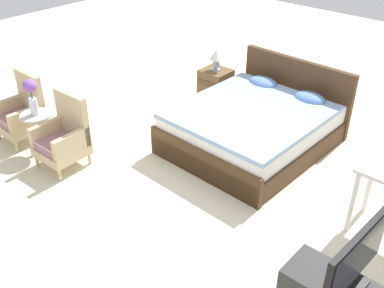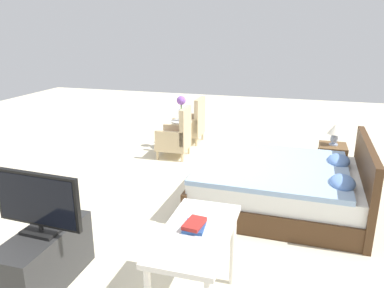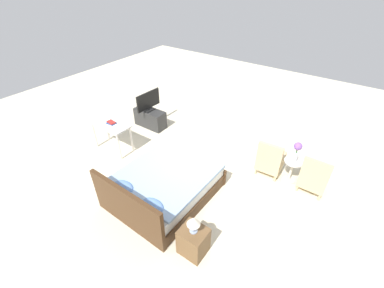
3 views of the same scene
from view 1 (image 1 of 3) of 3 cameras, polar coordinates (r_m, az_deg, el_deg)
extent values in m
plane|color=beige|center=(5.47, 0.06, -4.42)|extent=(16.00, 16.00, 0.00)
cube|color=#472D19|center=(6.08, 7.64, 0.88)|extent=(1.74, 2.11, 0.28)
cube|color=white|center=(5.95, 7.81, 3.03)|extent=(1.67, 2.03, 0.24)
cube|color=#93B2D6|center=(5.82, 7.43, 4.04)|extent=(1.72, 1.86, 0.06)
cube|color=#472D19|center=(6.68, 12.97, 6.58)|extent=(1.73, 0.12, 0.96)
cube|color=#472D19|center=(5.37, 1.28, -2.59)|extent=(1.73, 0.10, 0.40)
ellipsoid|color=#668ED1|center=(6.60, 9.01, 7.76)|extent=(0.45, 0.29, 0.14)
ellipsoid|color=#668ED1|center=(6.25, 14.74, 5.67)|extent=(0.45, 0.29, 0.14)
cylinder|color=#CCB284|center=(6.38, -21.44, -0.29)|extent=(0.04, 0.04, 0.16)
cylinder|color=#CCB284|center=(6.91, -19.99, 2.57)|extent=(0.04, 0.04, 0.16)
cylinder|color=#CCB284|center=(6.55, -17.99, 1.28)|extent=(0.04, 0.04, 0.16)
cube|color=#CCB284|center=(6.58, -20.91, 2.25)|extent=(0.55, 0.55, 0.12)
cube|color=gray|center=(6.53, -21.09, 3.09)|extent=(0.50, 0.50, 0.10)
cube|color=#CCB284|center=(6.50, -19.80, 5.92)|extent=(0.54, 0.09, 0.64)
cube|color=#CCB284|center=(6.69, -22.20, 4.31)|extent=(0.08, 0.51, 0.26)
cube|color=#CCB284|center=(6.30, -20.20, 3.06)|extent=(0.08, 0.51, 0.26)
cylinder|color=#CCB284|center=(5.97, -19.06, -2.07)|extent=(0.04, 0.04, 0.16)
cylinder|color=#CCB284|center=(5.63, -16.47, -3.76)|extent=(0.04, 0.04, 0.16)
cylinder|color=#CCB284|center=(6.17, -15.58, -0.27)|extent=(0.04, 0.04, 0.16)
cylinder|color=#CCB284|center=(5.84, -12.87, -1.80)|extent=(0.04, 0.04, 0.16)
cube|color=#CCB284|center=(5.82, -16.20, -0.79)|extent=(0.56, 0.56, 0.12)
cube|color=gray|center=(5.77, -16.36, 0.13)|extent=(0.52, 0.52, 0.10)
cube|color=#CCB284|center=(5.75, -14.93, 3.36)|extent=(0.54, 0.10, 0.64)
cube|color=#CCB284|center=(5.90, -17.82, 1.55)|extent=(0.09, 0.52, 0.26)
cube|color=#CCB284|center=(5.55, -15.06, 0.03)|extent=(0.09, 0.52, 0.26)
cylinder|color=beige|center=(6.30, -18.39, -0.80)|extent=(0.28, 0.28, 0.03)
cylinder|color=beige|center=(6.16, -18.80, 1.30)|extent=(0.06, 0.06, 0.51)
cylinder|color=beige|center=(6.04, -19.23, 3.48)|extent=(0.40, 0.40, 0.02)
cylinder|color=silver|center=(5.99, -19.43, 4.51)|extent=(0.11, 0.11, 0.22)
cylinder|color=#477538|center=(5.92, -19.70, 5.89)|extent=(0.02, 0.02, 0.10)
sphere|color=#8956B7|center=(5.87, -19.91, 6.96)|extent=(0.17, 0.17, 0.17)
cube|color=brown|center=(7.18, 2.99, 7.35)|extent=(0.44, 0.40, 0.54)
cube|color=brown|center=(6.99, 1.94, 7.65)|extent=(0.37, 0.01, 0.09)
cylinder|color=#9EADC6|center=(7.07, 3.05, 9.43)|extent=(0.13, 0.13, 0.02)
ellipsoid|color=#9EADC6|center=(7.04, 3.07, 10.10)|extent=(0.11, 0.11, 0.16)
cone|color=silver|center=(6.98, 3.11, 11.29)|extent=(0.22, 0.22, 0.15)
cube|color=black|center=(3.72, 19.19, -16.74)|extent=(0.22, 0.33, 0.03)
cylinder|color=black|center=(3.69, 19.30, -16.32)|extent=(0.04, 0.04, 0.05)
cube|color=black|center=(3.51, 20.08, -13.35)|extent=(0.08, 0.84, 0.49)
cube|color=black|center=(3.50, 20.45, -13.53)|extent=(0.04, 0.78, 0.44)
cylinder|color=silver|center=(4.81, 19.70, -6.97)|extent=(0.05, 0.05, 0.73)
cylinder|color=silver|center=(5.14, 21.64, -4.68)|extent=(0.05, 0.05, 0.73)
camera|label=2|loc=(5.01, 60.94, 4.10)|focal=35.00mm
camera|label=3|loc=(9.12, 5.34, 36.89)|focal=24.00mm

